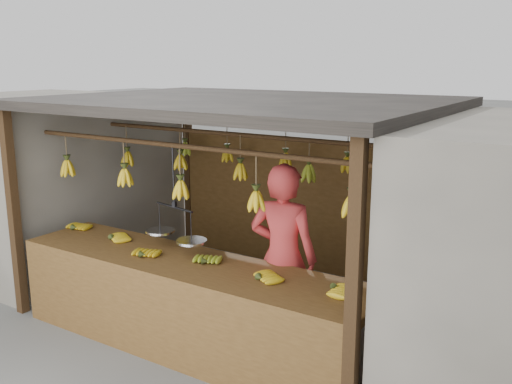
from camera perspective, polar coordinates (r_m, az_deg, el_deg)
The scene contains 8 objects.
ground at distance 6.81m, azimuth -1.39°, elevation -11.21°, with size 80.00×80.00×0.00m, color #5B5B57.
stall at distance 6.53m, azimuth 0.14°, elevation 5.79°, with size 4.30×3.30×2.40m.
neighbor_left at distance 8.91m, azimuth -20.99°, elevation 1.51°, with size 3.00×3.00×2.30m, color slate.
counter at distance 5.55m, azimuth -7.61°, elevation -9.08°, with size 3.81×0.87×0.96m.
hanging_bananas at distance 6.33m, azimuth -1.54°, elevation 2.17°, with size 3.60×2.17×0.39m.
balance_scale at distance 5.74m, azimuth -8.09°, elevation -3.95°, with size 0.78×0.38×0.93m.
vendor at distance 5.55m, azimuth 2.72°, elevation -6.59°, with size 0.68×0.45×1.86m, color #BF3333.
bag_bundles at distance 6.90m, azimuth 18.60°, elevation -2.78°, with size 0.08×0.26×1.24m.
Camera 1 is at (3.49, -5.13, 2.79)m, focal length 40.00 mm.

